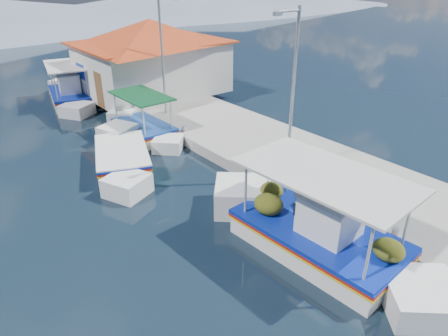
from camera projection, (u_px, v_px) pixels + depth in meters
ground at (228, 252)px, 11.93m from camera, size 160.00×160.00×0.00m
quay at (244, 138)px, 19.31m from camera, size 5.00×44.00×0.50m
bollards at (219, 146)px, 17.43m from camera, size 0.20×17.20×0.30m
main_caique at (315, 234)px, 11.83m from camera, size 2.87×8.74×2.88m
caique_green_canopy at (143, 129)px, 20.08m from camera, size 1.97×6.31×2.36m
caique_blue_hull at (121, 159)px, 16.98m from camera, size 3.71×6.45×1.24m
caique_far at (70, 95)px, 24.97m from camera, size 3.30×7.32×2.63m
harbor_building at (152, 55)px, 24.63m from camera, size 10.49×10.49×4.40m
lamp_post_near at (292, 86)px, 14.13m from camera, size 1.21×0.14×6.00m
lamp_post_far at (160, 50)px, 20.41m from camera, size 1.21×0.14×6.00m
mountain_ridge at (1, 14)px, 53.75m from camera, size 171.40×96.00×5.50m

